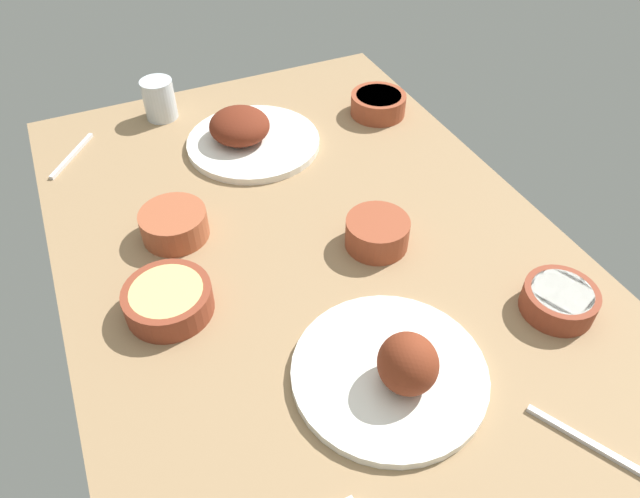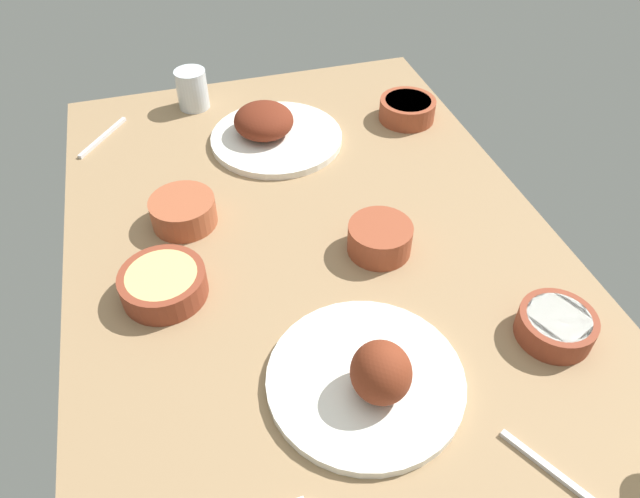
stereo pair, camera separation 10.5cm
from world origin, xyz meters
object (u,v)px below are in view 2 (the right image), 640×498
bowl_cream (556,325)px  spoon_loose (561,478)px  bowl_onions (407,109)px  water_tumbler (192,89)px  fork_loose (103,137)px  plate_center_main (370,377)px  bowl_pasta (163,283)px  bowl_potatoes (380,237)px  bowl_soup (183,210)px  plate_near_viewer (271,130)px

bowl_cream → spoon_loose: 24.45cm
bowl_onions → water_tumbler: size_ratio=1.40×
bowl_cream → bowl_onions: bearing=177.7°
spoon_loose → bowl_cream: bearing=-57.8°
fork_loose → spoon_loose: bearing=66.1°
bowl_onions → bowl_cream: bowl_onions is taller
plate_center_main → bowl_pasta: size_ratio=2.03×
bowl_potatoes → fork_loose: bearing=-137.6°
bowl_cream → bowl_potatoes: 32.91cm
bowl_pasta → bowl_soup: bearing=162.7°
bowl_pasta → bowl_onions: (-40.61, 61.15, 0.12)cm
bowl_pasta → bowl_onions: bearing=123.6°
plate_near_viewer → bowl_potatoes: bearing=14.9°
plate_near_viewer → bowl_onions: bearing=89.5°
spoon_loose → fork_loose: bearing=1.1°
bowl_onions → bowl_soup: (22.91, -55.64, 0.23)cm
plate_near_viewer → spoon_loose: 90.42cm
plate_near_viewer → bowl_cream: size_ratio=2.46×
spoon_loose → plate_near_viewer: bearing=-16.2°
bowl_soup → bowl_cream: size_ratio=1.03×
water_tumbler → bowl_potatoes: bearing=22.9°
fork_loose → water_tumbler: bearing=147.7°
plate_center_main → bowl_onions: plate_center_main is taller
bowl_pasta → bowl_soup: 18.54cm
bowl_pasta → bowl_soup: bowl_soup is taller
water_tumbler → fork_loose: (8.35, -22.19, -4.32)cm
water_tumbler → bowl_soup: bearing=-10.0°
plate_near_viewer → water_tumbler: 24.82cm
bowl_onions → bowl_soup: size_ratio=1.06×
bowl_pasta → water_tumbler: water_tumbler is taller
fork_loose → plate_center_main: bearing=61.5°
bowl_potatoes → fork_loose: bowl_potatoes is taller
plate_center_main → bowl_cream: plate_center_main is taller
plate_center_main → fork_loose: plate_center_main is taller
plate_near_viewer → water_tumbler: water_tumbler is taller
plate_center_main → fork_loose: bearing=-155.6°
bowl_soup → bowl_cream: bowl_soup is taller
spoon_loose → bowl_potatoes: bearing=-18.9°
fork_loose → bowl_pasta: bearing=46.9°
bowl_soup → water_tumbler: water_tumbler is taller
plate_center_main → spoon_loose: plate_center_main is taller
bowl_pasta → bowl_onions: size_ratio=1.10×
bowl_potatoes → spoon_loose: size_ratio=0.65×
bowl_cream → fork_loose: size_ratio=0.71×
plate_center_main → spoon_loose: size_ratio=1.63×
bowl_soup → bowl_potatoes: bearing=61.9°
plate_near_viewer → bowl_pasta: plate_near_viewer is taller
bowl_onions → spoon_loose: size_ratio=0.73×
spoon_loose → bowl_onions: bearing=-37.4°
plate_near_viewer → spoon_loose: bearing=11.8°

